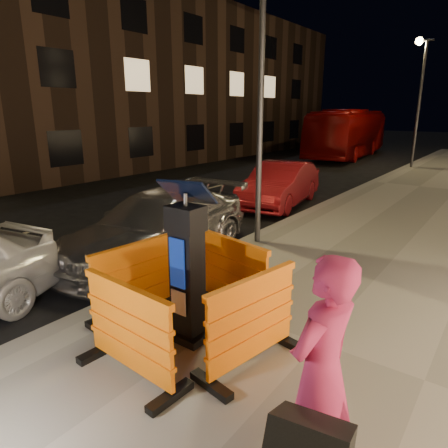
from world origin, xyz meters
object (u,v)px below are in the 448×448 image
Objects in this scene: car_red at (279,205)px; barrier_kerbside at (136,280)px; barrier_bldgside at (252,322)px; barrier_back at (232,275)px; bus_doubledecker at (347,157)px; parking_kiosk at (187,267)px; barrier_front at (129,332)px; man at (321,372)px; car_silver at (159,258)px.

barrier_kerbside is at bearing -84.68° from car_red.
barrier_bldgside is at bearing -72.51° from car_red.
barrier_back is 1.00× the size of barrier_bldgside.
parking_kiosk is at bearing -80.36° from bus_doubledecker.
barrier_front is at bearing -80.44° from car_red.
man is at bearing -76.21° from bus_doubledecker.
man reaches higher than barrier_front.
barrier_back is 1.34m from barrier_bldgside.
parking_kiosk is at bearing -101.69° from man.
barrier_bldgside is at bearing -34.34° from car_silver.
barrier_back is at bearing -119.85° from man.
man is (3.07, -0.89, 0.39)m from barrier_kerbside.
bus_doubledecker is at bearing 92.90° from car_red.
barrier_kerbside is (-0.95, 0.00, -0.43)m from parking_kiosk.
parking_kiosk reaches higher than barrier_front.
bus_doubledecker reaches higher than barrier_bldgside.
bus_doubledecker reaches higher than car_red.
barrier_bldgside is 1.52m from man.
barrier_bldgside is (0.95, 0.00, -0.43)m from parking_kiosk.
barrier_back is at bearing 98.33° from parking_kiosk.
bus_doubledecker reaches higher than barrier_kerbside.
barrier_front is 1.00× the size of barrier_bldgside.
barrier_bldgside is at bearing 8.33° from parking_kiosk.
barrier_kerbside is at bearing -82.61° from bus_doubledecker.
barrier_front is at bearing 145.33° from barrier_bldgside.
barrier_back is 3.00m from car_silver.
car_red is (-2.01, 7.81, -0.69)m from barrier_kerbside.
parking_kiosk is 1.40× the size of barrier_front.
parking_kiosk is 1.04m from barrier_front.
bus_doubledecker is (-6.16, 21.83, -0.69)m from barrier_back.
barrier_front is at bearing -80.94° from bus_doubledecker.
barrier_front is (0.00, -0.95, -0.43)m from parking_kiosk.
barrier_front and barrier_back have the same top height.
parking_kiosk is at bearing -78.35° from car_red.
barrier_back and barrier_bldgside have the same top height.
car_silver is 0.44× the size of bus_doubledecker.
car_silver is at bearing -85.93° from bus_doubledecker.
parking_kiosk reaches higher than car_red.
barrier_back is 0.33× the size of car_red.
man is at bearing 4.87° from barrier_front.
bus_doubledecker is (-3.19, 14.97, 0.00)m from car_red.
barrier_bldgside reaches higher than car_silver.
barrier_kerbside is 0.13× the size of bus_doubledecker.
barrier_back is (0.00, 0.95, -0.43)m from parking_kiosk.
barrier_back reaches higher than car_silver.
barrier_kerbside is (-0.95, 0.95, 0.00)m from barrier_front.
man reaches higher than bus_doubledecker.
barrier_kerbside is 3.22m from man.
barrier_front is at bearing -52.98° from car_silver.
car_red is at bearing -83.45° from bus_doubledecker.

